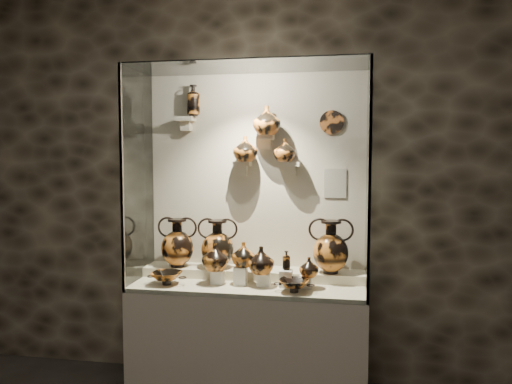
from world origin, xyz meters
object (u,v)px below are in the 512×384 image
at_px(amphora_left, 177,243).
at_px(jug_a, 215,257).
at_px(kylix_left, 167,277).
at_px(lekythos_small, 286,259).
at_px(ovoid_vase_a, 245,149).
at_px(jug_c, 261,260).
at_px(amphora_right, 331,247).
at_px(lekythos_tall, 193,99).
at_px(kylix_right, 294,284).
at_px(ovoid_vase_c, 285,150).
at_px(jug_e, 309,267).
at_px(amphora_mid, 218,244).
at_px(ovoid_vase_b, 267,120).
at_px(jug_b, 244,254).

relative_size(amphora_left, jug_a, 1.88).
height_order(amphora_left, kylix_left, amphora_left).
bearing_deg(lekythos_small, ovoid_vase_a, 121.16).
bearing_deg(jug_c, amphora_right, 44.15).
bearing_deg(lekythos_tall, kylix_left, -92.09).
bearing_deg(kylix_right, ovoid_vase_a, 148.17).
bearing_deg(ovoid_vase_a, jug_a, -114.98).
height_order(jug_a, ovoid_vase_c, ovoid_vase_c).
bearing_deg(kylix_right, jug_e, 60.51).
distance_m(amphora_right, jug_e, 0.27).
bearing_deg(lekythos_small, jug_a, 158.44).
height_order(amphora_mid, ovoid_vase_b, ovoid_vase_b).
height_order(jug_a, jug_b, jug_b).
distance_m(lekythos_small, ovoid_vase_c, 0.82).
height_order(jug_e, kylix_right, jug_e).
xyz_separation_m(amphora_mid, lekythos_small, (0.55, -0.17, -0.06)).
distance_m(lekythos_tall, ovoid_vase_b, 0.61).
bearing_deg(jug_e, ovoid_vase_c, 151.00).
xyz_separation_m(amphora_right, jug_e, (-0.15, -0.20, -0.12)).
distance_m(jug_e, ovoid_vase_a, 1.01).
bearing_deg(jug_b, jug_e, 6.51).
bearing_deg(lekythos_small, amphora_right, 3.66).
height_order(jug_b, jug_e, jug_b).
bearing_deg(kylix_left, lekythos_tall, 86.04).
bearing_deg(jug_e, kylix_right, -106.16).
bearing_deg(kylix_left, amphora_mid, 52.84).
xyz_separation_m(jug_c, jug_e, (0.34, 0.00, -0.04)).
height_order(kylix_left, lekythos_tall, lekythos_tall).
distance_m(jug_c, kylix_right, 0.30).
bearing_deg(ovoid_vase_c, amphora_mid, 167.10).
bearing_deg(kylix_left, jug_b, 21.48).
bearing_deg(jug_b, ovoid_vase_a, 107.98).
height_order(lekythos_small, kylix_left, lekythos_small).
height_order(ovoid_vase_a, ovoid_vase_c, ovoid_vase_a).
bearing_deg(lekythos_small, jug_b, 155.13).
distance_m(amphora_right, ovoid_vase_c, 0.79).
bearing_deg(amphora_mid, jug_a, -65.47).
bearing_deg(amphora_right, ovoid_vase_b, 162.21).
bearing_deg(jug_b, ovoid_vase_b, 68.75).
relative_size(lekythos_small, ovoid_vase_a, 0.79).
bearing_deg(amphora_right, jug_c, -169.46).
distance_m(amphora_mid, lekythos_tall, 1.14).
xyz_separation_m(kylix_left, kylix_right, (0.93, -0.04, -0.00)).
bearing_deg(ovoid_vase_c, jug_b, -158.29).
bearing_deg(lekythos_tall, amphora_right, 7.14).
relative_size(amphora_left, ovoid_vase_a, 1.95).
height_order(amphora_left, jug_e, amphora_left).
bearing_deg(jug_a, amphora_left, 127.71).
xyz_separation_m(amphora_left, jug_c, (0.69, -0.20, -0.07)).
bearing_deg(ovoid_vase_a, lekythos_tall, -176.73).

